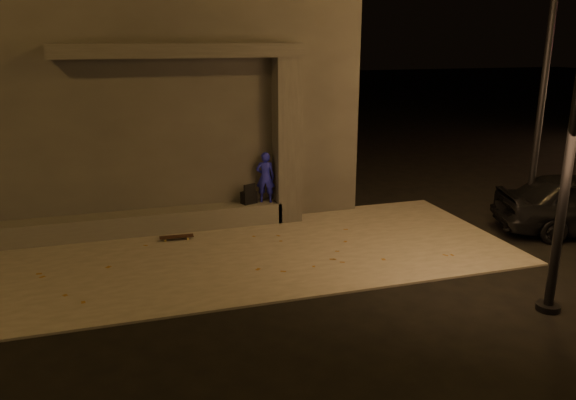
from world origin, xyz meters
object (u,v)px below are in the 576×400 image
object	(u,v)px
column	(287,141)
skateboarder	(265,177)
backpack	(249,196)
skateboard	(177,237)

from	to	relation	value
column	skateboarder	distance (m)	0.93
backpack	skateboard	xyz separation A→B (m)	(-1.69, -0.65, -0.55)
skateboarder	skateboard	xyz separation A→B (m)	(-2.07, -0.65, -0.96)
skateboard	column	bearing A→B (deg)	16.67
column	backpack	world-z (taller)	column
skateboarder	skateboard	bearing A→B (deg)	37.15
column	backpack	bearing A→B (deg)	-180.00
column	backpack	size ratio (longest dim) A/B	7.86
column	skateboarder	bearing A→B (deg)	180.00
skateboarder	backpack	bearing A→B (deg)	19.74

